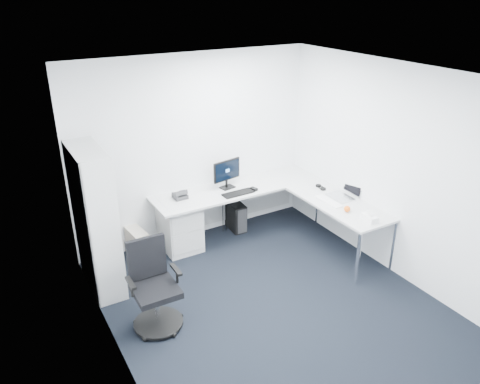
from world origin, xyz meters
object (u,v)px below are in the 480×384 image
monitor (227,174)px  bookshelf (95,221)px  l_desk (252,220)px  task_chair (155,288)px  laptop (341,189)px

monitor → bookshelf: bearing=179.7°
l_desk → task_chair: (-1.86, -1.05, 0.13)m
bookshelf → laptop: (3.21, -0.73, -0.01)m
l_desk → task_chair: size_ratio=2.58×
monitor → l_desk: bearing=-78.4°
monitor → laptop: bearing=-52.9°
bookshelf → monitor: bookshelf is taller
task_chair → laptop: 2.95m
l_desk → task_chair: bearing=-150.5°
bookshelf → laptop: bearing=-12.7°
bookshelf → laptop: 3.29m
task_chair → laptop: size_ratio=2.73×
bookshelf → task_chair: bearing=-74.1°
bookshelf → monitor: 2.04m
task_chair → laptop: bearing=8.1°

